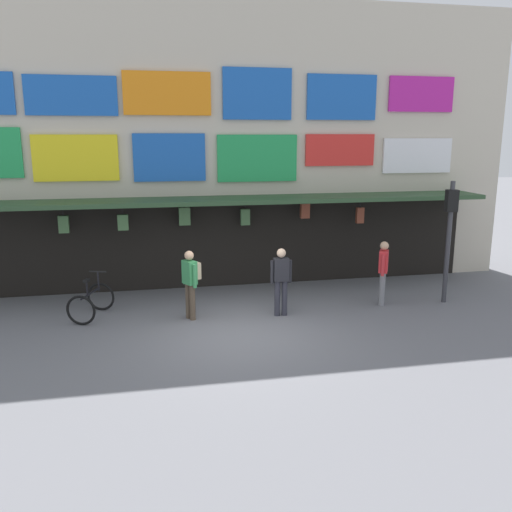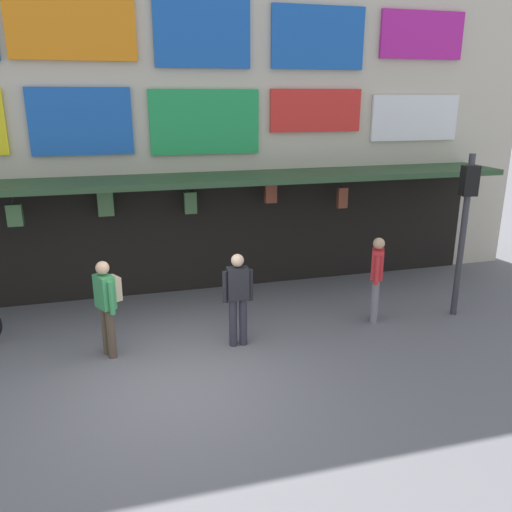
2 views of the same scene
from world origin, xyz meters
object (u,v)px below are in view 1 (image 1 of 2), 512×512
pedestrian_in_purple (281,278)px  bicycle_parked (91,302)px  pedestrian_in_red (383,269)px  pedestrian_in_blue (191,279)px  traffic_light_far (450,222)px

pedestrian_in_purple → bicycle_parked: bearing=170.4°
pedestrian_in_purple → pedestrian_in_red: size_ratio=1.00×
pedestrian_in_red → pedestrian_in_blue: bearing=-178.5°
bicycle_parked → pedestrian_in_red: (7.34, -0.45, 0.55)m
traffic_light_far → pedestrian_in_red: 2.09m
bicycle_parked → pedestrian_in_blue: size_ratio=0.79×
bicycle_parked → pedestrian_in_blue: (2.37, -0.57, 0.59)m
traffic_light_far → pedestrian_in_purple: (-4.52, -0.20, -1.19)m
traffic_light_far → bicycle_parked: size_ratio=2.40×
traffic_light_far → pedestrian_in_blue: 6.78m
traffic_light_far → pedestrian_in_blue: size_ratio=1.90×
traffic_light_far → pedestrian_in_purple: size_ratio=1.90×
traffic_light_far → pedestrian_in_red: bearing=176.1°
pedestrian_in_purple → pedestrian_in_blue: (-2.17, 0.19, 0.04)m
traffic_light_far → bicycle_parked: traffic_light_far is taller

